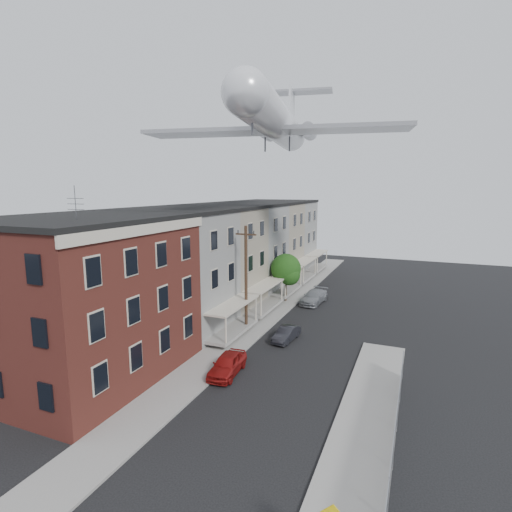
{
  "coord_description": "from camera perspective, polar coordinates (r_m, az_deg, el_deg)",
  "views": [
    {
      "loc": [
        7.43,
        -11.48,
        11.98
      ],
      "look_at": [
        -0.77,
        8.45,
        8.33
      ],
      "focal_mm": 28.0,
      "sensor_mm": 36.0,
      "label": 1
    }
  ],
  "objects": [
    {
      "name": "car_mid",
      "position": [
        32.43,
        4.37,
        -11.04
      ],
      "size": [
        1.54,
        3.47,
        1.11
      ],
      "primitive_type": "imported",
      "rotation": [
        0.0,
        0.0,
        -0.11
      ],
      "color": "black",
      "rests_on": "ground"
    },
    {
      "name": "street_tree",
      "position": [
        42.27,
        4.42,
        -2.04
      ],
      "size": [
        3.22,
        3.2,
        5.2
      ],
      "color": "black",
      "rests_on": "ground"
    },
    {
      "name": "car_far",
      "position": [
        42.76,
        8.28,
        -5.8
      ],
      "size": [
        2.36,
        4.85,
        1.36
      ],
      "primitive_type": "imported",
      "rotation": [
        0.0,
        0.0,
        -0.1
      ],
      "color": "gray",
      "rests_on": "ground"
    },
    {
      "name": "airplane",
      "position": [
        35.95,
        2.99,
        18.5
      ],
      "size": [
        21.82,
        24.93,
        7.16
      ],
      "color": "silver",
      "rests_on": "ground"
    },
    {
      "name": "row_house_c",
      "position": [
        46.75,
        -2.39,
        1.19
      ],
      "size": [
        11.98,
        7.0,
        10.3
      ],
      "color": "#5E5E5C",
      "rests_on": "ground"
    },
    {
      "name": "corner_building",
      "position": [
        27.67,
        -23.37,
        -5.45
      ],
      "size": [
        10.31,
        12.3,
        12.15
      ],
      "color": "#3A1612",
      "rests_on": "ground"
    },
    {
      "name": "curb_left",
      "position": [
        39.15,
        4.28,
        -8.11
      ],
      "size": [
        0.15,
        62.0,
        0.14
      ],
      "primitive_type": "cube",
      "color": "gray",
      "rests_on": "ground"
    },
    {
      "name": "row_house_d",
      "position": [
        53.13,
        0.77,
        2.22
      ],
      "size": [
        11.98,
        7.0,
        10.3
      ],
      "color": "gray",
      "rests_on": "ground"
    },
    {
      "name": "sidewalk_left",
      "position": [
        39.6,
        2.27,
        -7.9
      ],
      "size": [
        3.0,
        62.0,
        0.12
      ],
      "primitive_type": "cube",
      "color": "gray",
      "rests_on": "ground"
    },
    {
      "name": "row_house_b",
      "position": [
        40.58,
        -6.53,
        -0.16
      ],
      "size": [
        11.98,
        7.0,
        10.3
      ],
      "color": "gray",
      "rests_on": "ground"
    },
    {
      "name": "ground",
      "position": [
        18.19,
        -9.3,
        -31.73
      ],
      "size": [
        120.0,
        120.0,
        0.0
      ],
      "primitive_type": "plane",
      "color": "black",
      "rests_on": "ground"
    },
    {
      "name": "sidewalk_right",
      "position": [
        21.25,
        14.63,
        -24.84
      ],
      "size": [
        3.0,
        26.0,
        0.12
      ],
      "primitive_type": "cube",
      "color": "gray",
      "rests_on": "ground"
    },
    {
      "name": "row_house_a",
      "position": [
        34.73,
        -12.1,
        -1.97
      ],
      "size": [
        11.98,
        7.0,
        10.3
      ],
      "color": "#5E5E5C",
      "rests_on": "ground"
    },
    {
      "name": "curb_right",
      "position": [
        21.42,
        10.41,
        -24.33
      ],
      "size": [
        0.15,
        26.0,
        0.14
      ],
      "primitive_type": "cube",
      "color": "gray",
      "rests_on": "ground"
    },
    {
      "name": "car_near",
      "position": [
        26.98,
        -4.12,
        -15.16
      ],
      "size": [
        1.91,
        4.1,
        1.36
      ],
      "primitive_type": "imported",
      "rotation": [
        0.0,
        0.0,
        0.08
      ],
      "color": "maroon",
      "rests_on": "ground"
    },
    {
      "name": "row_house_e",
      "position": [
        59.64,
        3.26,
        3.02
      ],
      "size": [
        11.98,
        7.0,
        10.3
      ],
      "color": "#5E5E5C",
      "rests_on": "ground"
    },
    {
      "name": "chainlink_fence",
      "position": [
        19.81,
        19.04,
        -24.62
      ],
      "size": [
        0.06,
        18.06,
        1.9
      ],
      "color": "gray",
      "rests_on": "ground"
    },
    {
      "name": "utility_pole",
      "position": [
        33.05,
        -1.43,
        -3.15
      ],
      "size": [
        1.8,
        0.26,
        9.0
      ],
      "color": "black",
      "rests_on": "ground"
    }
  ]
}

